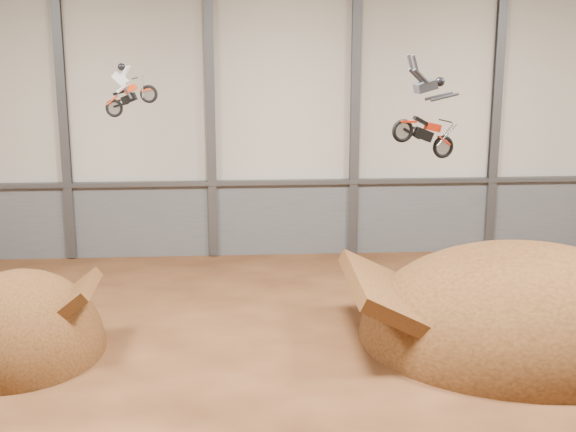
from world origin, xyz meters
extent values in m
plane|color=#442412|center=(0.00, 0.00, 0.00)|extent=(40.00, 40.00, 0.00)
cube|color=beige|center=(0.00, 15.00, 7.00)|extent=(40.00, 0.10, 14.00)
cube|color=#595C62|center=(0.00, 14.90, 1.75)|extent=(39.80, 0.18, 3.50)
cube|color=#47494F|center=(0.00, 14.75, 3.55)|extent=(39.80, 0.35, 0.20)
cube|color=#47494F|center=(-10.00, 14.80, 7.00)|extent=(0.40, 0.36, 13.90)
cube|color=#47494F|center=(-3.33, 14.80, 7.00)|extent=(0.40, 0.36, 13.90)
cube|color=#47494F|center=(3.33, 14.80, 7.00)|extent=(0.40, 0.36, 13.90)
cube|color=#47494F|center=(10.00, 14.80, 7.00)|extent=(0.40, 0.36, 13.90)
ellipsoid|color=#3F220F|center=(-9.56, 3.72, 0.00)|extent=(5.64, 6.51, 5.64)
ellipsoid|color=#3F220F|center=(7.87, 3.95, 0.00)|extent=(11.59, 10.25, 6.68)
camera|label=1|loc=(-2.10, -22.11, 11.08)|focal=50.00mm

